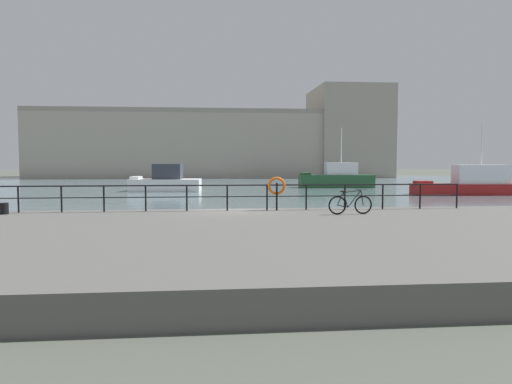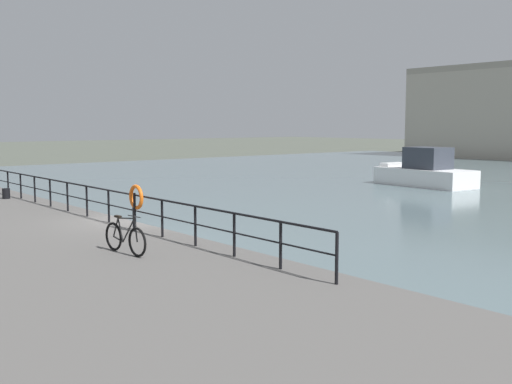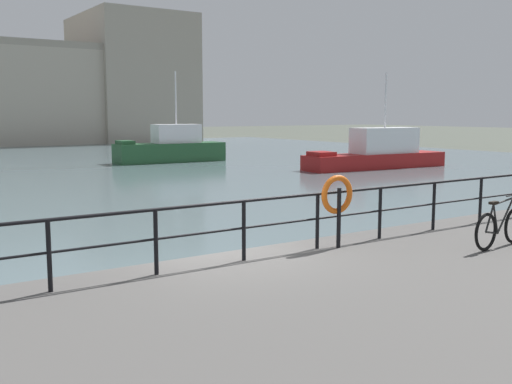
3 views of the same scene
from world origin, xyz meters
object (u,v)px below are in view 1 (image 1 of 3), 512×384
object	(u,v)px
moored_red_daysailer	(475,183)
mooring_bollard	(4,209)
harbor_building	(248,143)
parked_bicycle	(350,204)
moored_small_launch	(166,181)
moored_green_narrowboat	(337,178)
life_ring_stand	(277,187)

from	to	relation	value
moored_red_daysailer	mooring_bollard	bearing A→B (deg)	34.90
harbor_building	parked_bicycle	world-z (taller)	harbor_building
harbor_building	moored_red_daysailer	size ratio (longest dim) A/B	5.80
moored_small_launch	moored_red_daysailer	xyz separation A→B (m)	(25.07, -6.82, 0.03)
moored_green_narrowboat	parked_bicycle	size ratio (longest dim) A/B	4.25
harbor_building	moored_green_narrowboat	bearing A→B (deg)	-78.30
moored_green_narrowboat	parked_bicycle	xyz separation A→B (m)	(-7.49, -29.79, 0.15)
life_ring_stand	moored_small_launch	bearing A→B (deg)	105.47
moored_green_narrowboat	life_ring_stand	xyz separation A→B (m)	(-10.11, -28.05, 0.73)
moored_red_daysailer	moored_green_narrowboat	size ratio (longest dim) A/B	1.29
moored_green_narrowboat	mooring_bollard	world-z (taller)	moored_green_narrowboat
moored_small_launch	mooring_bollard	distance (m)	24.63
mooring_bollard	life_ring_stand	xyz separation A→B (m)	(10.67, 0.39, 0.75)
moored_small_launch	moored_green_narrowboat	bearing A→B (deg)	-161.71
moored_green_narrowboat	mooring_bollard	distance (m)	35.23
moored_small_launch	moored_green_narrowboat	xyz separation A→B (m)	(16.73, 4.15, 0.07)
moored_red_daysailer	moored_green_narrowboat	distance (m)	13.78
moored_small_launch	life_ring_stand	distance (m)	24.81
mooring_bollard	life_ring_stand	world-z (taller)	life_ring_stand
moored_red_daysailer	life_ring_stand	distance (m)	25.16
harbor_building	mooring_bollard	size ratio (longest dim) A/B	127.43
moored_green_narrowboat	mooring_bollard	bearing A→B (deg)	56.08
moored_red_daysailer	parked_bicycle	distance (m)	24.60
moored_small_launch	moored_red_daysailer	distance (m)	25.98
moored_small_launch	mooring_bollard	size ratio (longest dim) A/B	14.48
harbor_building	parked_bicycle	bearing A→B (deg)	-90.89
parked_bicycle	mooring_bollard	world-z (taller)	parked_bicycle
harbor_building	moored_small_launch	distance (m)	37.42
harbor_building	parked_bicycle	xyz separation A→B (m)	(-0.95, -61.35, -4.41)
moored_small_launch	life_ring_stand	size ratio (longest dim) A/B	4.56
moored_green_narrowboat	mooring_bollard	xyz separation A→B (m)	(-20.78, -28.44, -0.02)
moored_red_daysailer	mooring_bollard	distance (m)	33.96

